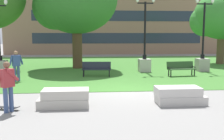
# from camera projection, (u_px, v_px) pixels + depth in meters

# --- Properties ---
(ground_plane) EXTENTS (140.00, 140.00, 0.00)m
(ground_plane) POSITION_uv_depth(u_px,v_px,m) (127.00, 92.00, 11.98)
(ground_plane) COLOR gray
(grass_lawn) EXTENTS (40.00, 20.00, 0.02)m
(grass_lawn) POSITION_uv_depth(u_px,v_px,m) (110.00, 66.00, 21.86)
(grass_lawn) COLOR #3D752D
(grass_lawn) RESTS_ON ground
(concrete_block_center) EXTENTS (1.81, 0.90, 0.64)m
(concrete_block_center) POSITION_uv_depth(u_px,v_px,m) (65.00, 98.00, 9.45)
(concrete_block_center) COLOR #B2ADA3
(concrete_block_center) RESTS_ON ground
(concrete_block_left) EXTENTS (1.84, 0.90, 0.64)m
(concrete_block_left) POSITION_uv_depth(u_px,v_px,m) (179.00, 96.00, 9.88)
(concrete_block_left) COLOR #BCB7B2
(concrete_block_left) RESTS_ON ground
(person_skateboarder) EXTENTS (0.71, 0.46, 1.71)m
(person_skateboarder) POSITION_uv_depth(u_px,v_px,m) (8.00, 84.00, 8.68)
(person_skateboarder) COLOR #384C7A
(person_skateboarder) RESTS_ON ground
(skateboard) EXTENTS (1.04, 0.47, 0.14)m
(skateboard) POSITION_uv_depth(u_px,v_px,m) (5.00, 107.00, 9.06)
(skateboard) COLOR black
(skateboard) RESTS_ON ground
(park_bench_near_left) EXTENTS (1.85, 0.76, 0.90)m
(park_bench_near_left) POSITION_uv_depth(u_px,v_px,m) (181.00, 68.00, 16.56)
(park_bench_near_left) COLOR #284723
(park_bench_near_left) RESTS_ON grass_lawn
(park_bench_near_right) EXTENTS (1.83, 0.66, 0.90)m
(park_bench_near_right) POSITION_uv_depth(u_px,v_px,m) (96.00, 68.00, 16.40)
(park_bench_near_right) COLOR #1E232D
(park_bench_near_right) RESTS_ON grass_lawn
(lamp_post_right) EXTENTS (1.32, 0.80, 5.23)m
(lamp_post_right) POSITION_uv_depth(u_px,v_px,m) (202.00, 56.00, 18.73)
(lamp_post_right) COLOR gray
(lamp_post_right) RESTS_ON grass_lawn
(lamp_post_left) EXTENTS (1.32, 0.80, 4.95)m
(lamp_post_left) POSITION_uv_depth(u_px,v_px,m) (0.00, 59.00, 17.30)
(lamp_post_left) COLOR #ADA89E
(lamp_post_left) RESTS_ON grass_lawn
(lamp_post_center) EXTENTS (1.32, 0.80, 5.24)m
(lamp_post_center) POSITION_uv_depth(u_px,v_px,m) (145.00, 57.00, 18.42)
(lamp_post_center) COLOR #ADA89E
(lamp_post_center) RESTS_ON grass_lawn
(tree_near_left) EXTENTS (5.22, 4.97, 6.42)m
(tree_near_left) POSITION_uv_depth(u_px,v_px,m) (222.00, 16.00, 23.24)
(tree_near_left) COLOR brown
(tree_near_left) RESTS_ON grass_lawn
(tree_far_left) EXTENTS (6.59, 6.28, 8.01)m
(tree_far_left) POSITION_uv_depth(u_px,v_px,m) (75.00, 0.00, 19.96)
(tree_far_left) COLOR #4C3823
(tree_far_left) RESTS_ON grass_lawn
(person_bystander_near_lawn) EXTENTS (0.68, 0.64, 1.71)m
(person_bystander_near_lawn) POSITION_uv_depth(u_px,v_px,m) (16.00, 64.00, 14.47)
(person_bystander_near_lawn) COLOR #384C7A
(person_bystander_near_lawn) RESTS_ON grass_lawn
(building_facade_distant) EXTENTS (30.63, 1.03, 12.15)m
(building_facade_distant) POSITION_uv_depth(u_px,v_px,m) (118.00, 10.00, 35.57)
(building_facade_distant) COLOR #8E6B56
(building_facade_distant) RESTS_ON ground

